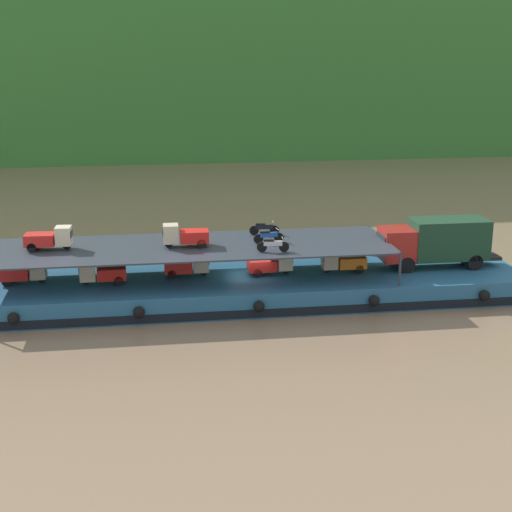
{
  "coord_description": "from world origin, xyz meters",
  "views": [
    {
      "loc": [
        -6.08,
        -44.85,
        15.57
      ],
      "look_at": [
        0.4,
        0.0,
        2.7
      ],
      "focal_mm": 53.9,
      "sensor_mm": 36.0,
      "label": 1
    }
  ],
  "objects_px": {
    "mini_truck_lower_stern": "(24,272)",
    "motorcycle_upper_port": "(273,245)",
    "mini_truck_lower_mid": "(187,265)",
    "mini_truck_upper_mid": "(185,235)",
    "motorcycle_upper_stbd": "(264,228)",
    "mini_truck_lower_fore": "(271,263)",
    "mini_truck_lower_aft": "(102,273)",
    "covered_lorry": "(437,241)",
    "motorcycle_upper_centre": "(268,236)",
    "mini_truck_upper_stern": "(49,238)",
    "cargo_barge": "(250,287)",
    "mini_truck_lower_bow": "(343,261)"
  },
  "relations": [
    {
      "from": "covered_lorry",
      "to": "motorcycle_upper_port",
      "type": "distance_m",
      "value": 11.1
    },
    {
      "from": "covered_lorry",
      "to": "cargo_barge",
      "type": "bearing_deg",
      "value": -179.7
    },
    {
      "from": "mini_truck_lower_stern",
      "to": "mini_truck_lower_fore",
      "type": "xyz_separation_m",
      "value": [
        14.83,
        -0.35,
        0.0
      ]
    },
    {
      "from": "mini_truck_lower_stern",
      "to": "mini_truck_upper_mid",
      "type": "xyz_separation_m",
      "value": [
        9.58,
        -0.45,
        2.0
      ]
    },
    {
      "from": "mini_truck_lower_stern",
      "to": "mini_truck_upper_stern",
      "type": "xyz_separation_m",
      "value": [
        1.61,
        0.01,
        2.0
      ]
    },
    {
      "from": "mini_truck_lower_fore",
      "to": "motorcycle_upper_port",
      "type": "distance_m",
      "value": 2.68
    },
    {
      "from": "mini_truck_lower_mid",
      "to": "mini_truck_lower_stern",
      "type": "bearing_deg",
      "value": -179.7
    },
    {
      "from": "mini_truck_lower_mid",
      "to": "mini_truck_lower_fore",
      "type": "xyz_separation_m",
      "value": [
        5.12,
        -0.4,
        0.0
      ]
    },
    {
      "from": "mini_truck_lower_aft",
      "to": "motorcycle_upper_centre",
      "type": "relative_size",
      "value": 1.47
    },
    {
      "from": "mini_truck_lower_mid",
      "to": "cargo_barge",
      "type": "bearing_deg",
      "value": -6.16
    },
    {
      "from": "motorcycle_upper_centre",
      "to": "motorcycle_upper_stbd",
      "type": "xyz_separation_m",
      "value": [
        0.05,
        2.05,
        0.0
      ]
    },
    {
      "from": "mini_truck_lower_stern",
      "to": "motorcycle_upper_port",
      "type": "distance_m",
      "value": 14.9
    },
    {
      "from": "mini_truck_lower_aft",
      "to": "mini_truck_lower_fore",
      "type": "height_order",
      "value": "same"
    },
    {
      "from": "mini_truck_upper_stern",
      "to": "motorcycle_upper_centre",
      "type": "xyz_separation_m",
      "value": [
        13.06,
        -0.34,
        -0.26
      ]
    },
    {
      "from": "mini_truck_upper_mid",
      "to": "motorcycle_upper_stbd",
      "type": "xyz_separation_m",
      "value": [
        5.14,
        2.17,
        -0.26
      ]
    },
    {
      "from": "motorcycle_upper_centre",
      "to": "motorcycle_upper_stbd",
      "type": "distance_m",
      "value": 2.05
    },
    {
      "from": "mini_truck_lower_mid",
      "to": "motorcycle_upper_stbd",
      "type": "height_order",
      "value": "motorcycle_upper_stbd"
    },
    {
      "from": "mini_truck_lower_stern",
      "to": "mini_truck_upper_mid",
      "type": "distance_m",
      "value": 9.8
    },
    {
      "from": "covered_lorry",
      "to": "mini_truck_lower_fore",
      "type": "relative_size",
      "value": 2.82
    },
    {
      "from": "motorcycle_upper_stbd",
      "to": "mini_truck_lower_fore",
      "type": "bearing_deg",
      "value": -86.8
    },
    {
      "from": "mini_truck_lower_aft",
      "to": "motorcycle_upper_centre",
      "type": "height_order",
      "value": "motorcycle_upper_centre"
    },
    {
      "from": "mini_truck_lower_fore",
      "to": "covered_lorry",
      "type": "bearing_deg",
      "value": 0.28
    },
    {
      "from": "cargo_barge",
      "to": "motorcycle_upper_centre",
      "type": "relative_size",
      "value": 17.86
    },
    {
      "from": "mini_truck_lower_bow",
      "to": "motorcycle_upper_centre",
      "type": "xyz_separation_m",
      "value": [
        -4.68,
        0.16,
        1.74
      ]
    },
    {
      "from": "mini_truck_lower_aft",
      "to": "mini_truck_upper_mid",
      "type": "distance_m",
      "value": 5.39
    },
    {
      "from": "mini_truck_upper_mid",
      "to": "mini_truck_lower_bow",
      "type": "bearing_deg",
      "value": -0.23
    },
    {
      "from": "motorcycle_upper_stbd",
      "to": "mini_truck_upper_stern",
      "type": "bearing_deg",
      "value": -172.6
    },
    {
      "from": "mini_truck_upper_stern",
      "to": "covered_lorry",
      "type": "bearing_deg",
      "value": -0.73
    },
    {
      "from": "cargo_barge",
      "to": "mini_truck_lower_bow",
      "type": "xyz_separation_m",
      "value": [
        5.84,
        -0.13,
        1.44
      ]
    },
    {
      "from": "covered_lorry",
      "to": "motorcycle_upper_centre",
      "type": "distance_m",
      "value": 10.84
    },
    {
      "from": "motorcycle_upper_port",
      "to": "mini_truck_lower_mid",
      "type": "bearing_deg",
      "value": 153.59
    },
    {
      "from": "mini_truck_lower_aft",
      "to": "mini_truck_lower_fore",
      "type": "distance_m",
      "value": 10.25
    },
    {
      "from": "mini_truck_lower_stern",
      "to": "mini_truck_lower_aft",
      "type": "distance_m",
      "value": 4.67
    },
    {
      "from": "cargo_barge",
      "to": "mini_truck_lower_fore",
      "type": "relative_size",
      "value": 12.15
    },
    {
      "from": "mini_truck_lower_mid",
      "to": "mini_truck_lower_bow",
      "type": "xyz_separation_m",
      "value": [
        9.64,
        -0.54,
        0.0
      ]
    },
    {
      "from": "mini_truck_lower_aft",
      "to": "motorcycle_upper_stbd",
      "type": "height_order",
      "value": "motorcycle_upper_stbd"
    },
    {
      "from": "mini_truck_upper_mid",
      "to": "mini_truck_lower_fore",
      "type": "bearing_deg",
      "value": 1.15
    },
    {
      "from": "mini_truck_lower_fore",
      "to": "mini_truck_upper_mid",
      "type": "relative_size",
      "value": 1.01
    },
    {
      "from": "motorcycle_upper_port",
      "to": "motorcycle_upper_stbd",
      "type": "relative_size",
      "value": 1.0
    },
    {
      "from": "motorcycle_upper_port",
      "to": "covered_lorry",
      "type": "bearing_deg",
      "value": 10.81
    },
    {
      "from": "mini_truck_lower_fore",
      "to": "mini_truck_upper_stern",
      "type": "distance_m",
      "value": 13.38
    },
    {
      "from": "cargo_barge",
      "to": "mini_truck_lower_mid",
      "type": "relative_size",
      "value": 12.31
    },
    {
      "from": "mini_truck_upper_stern",
      "to": "motorcycle_upper_centre",
      "type": "distance_m",
      "value": 13.07
    },
    {
      "from": "covered_lorry",
      "to": "motorcycle_upper_port",
      "type": "relative_size",
      "value": 4.14
    },
    {
      "from": "cargo_barge",
      "to": "mini_truck_upper_stern",
      "type": "relative_size",
      "value": 12.16
    },
    {
      "from": "cargo_barge",
      "to": "motorcycle_upper_port",
      "type": "bearing_deg",
      "value": -61.61
    },
    {
      "from": "mini_truck_upper_stern",
      "to": "motorcycle_upper_port",
      "type": "xyz_separation_m",
      "value": [
        12.99,
        -2.38,
        -0.26
      ]
    },
    {
      "from": "covered_lorry",
      "to": "mini_truck_lower_stern",
      "type": "bearing_deg",
      "value": 179.33
    },
    {
      "from": "mini_truck_lower_stern",
      "to": "motorcycle_upper_centre",
      "type": "distance_m",
      "value": 14.78
    },
    {
      "from": "mini_truck_lower_stern",
      "to": "mini_truck_lower_mid",
      "type": "bearing_deg",
      "value": 0.3
    }
  ]
}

